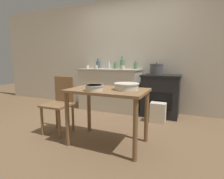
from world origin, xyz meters
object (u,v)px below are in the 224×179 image
(stove, at_px, (161,95))
(stock_pot, at_px, (156,69))
(bottle_center, at_px, (135,66))
(bottle_left, at_px, (109,66))
(flour_sack, at_px, (158,113))
(mixing_bowl_large, at_px, (127,86))
(chair, at_px, (60,102))
(bottle_far_left, at_px, (98,65))
(bottle_mid_left, at_px, (122,64))
(cup_right, at_px, (123,68))
(bottle_center_left, at_px, (115,66))
(mixing_bowl_small, at_px, (94,87))
(cup_center_right, at_px, (87,67))
(cup_mid_right, at_px, (96,67))
(work_table, at_px, (108,98))

(stove, height_order, stock_pot, stock_pot)
(bottle_center, bearing_deg, bottle_left, -176.69)
(flour_sack, distance_m, stock_pot, 0.92)
(mixing_bowl_large, bearing_deg, chair, 178.99)
(bottle_far_left, relative_size, bottle_mid_left, 0.85)
(cup_right, bearing_deg, bottle_center_left, 132.98)
(bottle_left, distance_m, bottle_mid_left, 0.34)
(stove, bearing_deg, mixing_bowl_small, -107.70)
(stock_pot, distance_m, cup_right, 0.69)
(stock_pot, xyz_separation_m, bottle_mid_left, (-0.81, 0.13, 0.10))
(stove, distance_m, cup_center_right, 1.82)
(cup_mid_right, relative_size, cup_right, 1.02)
(work_table, bearing_deg, cup_mid_right, 124.32)
(work_table, xyz_separation_m, flour_sack, (0.48, 1.15, -0.45))
(mixing_bowl_small, height_order, cup_center_right, cup_center_right)
(mixing_bowl_small, bearing_deg, stock_pot, 75.98)
(bottle_mid_left, relative_size, bottle_center_left, 1.60)
(cup_mid_right, bearing_deg, cup_right, -1.56)
(flour_sack, bearing_deg, stove, 93.74)
(bottle_left, xyz_separation_m, bottle_center, (0.64, 0.04, 0.00))
(chair, relative_size, bottle_mid_left, 3.11)
(cup_right, bearing_deg, work_table, -77.38)
(flour_sack, bearing_deg, bottle_center, 134.80)
(chair, xyz_separation_m, bottle_far_left, (-0.24, 1.71, 0.56))
(mixing_bowl_small, xyz_separation_m, cup_center_right, (-1.17, 1.74, 0.19))
(chair, distance_m, bottle_mid_left, 1.82)
(flour_sack, relative_size, bottle_mid_left, 1.30)
(flour_sack, bearing_deg, bottle_far_left, 158.37)
(flour_sack, xyz_separation_m, bottle_far_left, (-1.60, 0.63, 0.86))
(bottle_far_left, distance_m, cup_mid_right, 0.41)
(stock_pot, bearing_deg, bottle_left, 172.90)
(bottle_mid_left, bearing_deg, bottle_center, 10.20)
(cup_right, bearing_deg, stove, 14.27)
(cup_mid_right, distance_m, cup_right, 0.65)
(mixing_bowl_large, distance_m, cup_center_right, 2.15)
(bottle_center, bearing_deg, bottle_mid_left, -169.80)
(work_table, relative_size, stock_pot, 3.71)
(bottle_mid_left, relative_size, cup_mid_right, 3.21)
(work_table, relative_size, mixing_bowl_large, 3.14)
(chair, xyz_separation_m, bottle_mid_left, (0.41, 1.67, 0.58))
(stock_pot, xyz_separation_m, cup_mid_right, (-1.30, -0.21, 0.03))
(stove, relative_size, bottle_center_left, 4.81)
(flour_sack, bearing_deg, mixing_bowl_large, -102.44)
(bottle_center_left, height_order, cup_center_right, bottle_center_left)
(work_table, height_order, bottle_left, bottle_left)
(stove, bearing_deg, bottle_mid_left, 170.14)
(bottle_far_left, distance_m, cup_right, 0.89)
(mixing_bowl_small, height_order, bottle_center, bottle_center)
(bottle_left, distance_m, cup_right, 0.62)
(stock_pot, relative_size, cup_mid_right, 3.14)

